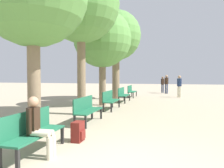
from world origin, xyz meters
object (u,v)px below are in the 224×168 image
(bench_row_4, at_px, (131,90))
(tree_row_2, at_px, (102,39))
(bench_row_0, at_px, (32,130))
(backpack, at_px, (78,132))
(pedestrian_near, at_px, (166,83))
(bench_row_3, at_px, (123,94))
(bench_row_2, at_px, (110,99))
(bench_row_1, at_px, (86,108))
(tree_row_1, at_px, (81,5))
(pedestrian_mid, at_px, (163,83))
(pedestrian_far, at_px, (179,85))
(tree_row_3, at_px, (116,36))
(person_seated, at_px, (38,125))

(bench_row_4, xyz_separation_m, tree_row_2, (-0.79, -4.85, 3.12))
(bench_row_0, bearing_deg, backpack, 61.60)
(bench_row_4, xyz_separation_m, pedestrian_near, (2.54, 4.09, 0.46))
(bench_row_3, xyz_separation_m, pedestrian_near, (2.54, 7.19, 0.46))
(bench_row_3, height_order, backpack, bench_row_3)
(bench_row_2, distance_m, pedestrian_near, 10.61)
(bench_row_2, xyz_separation_m, tree_row_2, (-0.79, 1.34, 3.12))
(bench_row_1, distance_m, tree_row_2, 5.48)
(tree_row_1, height_order, backpack, tree_row_1)
(bench_row_2, xyz_separation_m, pedestrian_mid, (2.18, 11.28, 0.38))
(tree_row_2, distance_m, pedestrian_far, 7.54)
(bench_row_2, distance_m, tree_row_3, 5.95)
(tree_row_2, distance_m, pedestrian_near, 9.91)
(backpack, bearing_deg, pedestrian_near, 82.71)
(tree_row_3, bearing_deg, bench_row_0, -85.79)
(pedestrian_mid, xyz_separation_m, pedestrian_far, (1.33, -4.35, 0.06))
(bench_row_1, relative_size, pedestrian_near, 0.99)
(backpack, bearing_deg, pedestrian_far, 76.34)
(bench_row_3, relative_size, pedestrian_near, 0.99)
(bench_row_1, xyz_separation_m, pedestrian_far, (3.51, 10.03, 0.43))
(bench_row_1, height_order, tree_row_1, tree_row_1)
(bench_row_0, bearing_deg, tree_row_3, 94.21)
(person_seated, bearing_deg, pedestrian_mid, 83.66)
(bench_row_3, height_order, bench_row_4, same)
(pedestrian_mid, bearing_deg, pedestrian_near, -69.81)
(tree_row_1, bearing_deg, pedestrian_near, 74.38)
(pedestrian_mid, bearing_deg, person_seated, -96.34)
(bench_row_0, bearing_deg, pedestrian_far, 75.05)
(tree_row_1, bearing_deg, tree_row_3, 90.00)
(bench_row_0, bearing_deg, bench_row_4, 90.00)
(tree_row_1, relative_size, tree_row_3, 1.01)
(bench_row_2, bearing_deg, bench_row_0, -90.00)
(bench_row_4, xyz_separation_m, tree_row_3, (-0.79, -1.70, 3.82))
(bench_row_0, height_order, bench_row_1, same)
(bench_row_2, xyz_separation_m, pedestrian_far, (3.51, 6.93, 0.43))
(bench_row_3, bearing_deg, pedestrian_near, 70.52)
(bench_row_2, relative_size, pedestrian_mid, 1.09)
(bench_row_4, distance_m, tree_row_1, 8.84)
(bench_row_2, relative_size, bench_row_3, 1.00)
(bench_row_1, xyz_separation_m, pedestrian_near, (2.54, 13.39, 0.46))
(bench_row_2, xyz_separation_m, backpack, (0.57, -5.14, -0.27))
(bench_row_1, xyz_separation_m, bench_row_2, (0.00, 3.10, 0.00))
(backpack, bearing_deg, bench_row_1, 105.60)
(bench_row_1, xyz_separation_m, tree_row_3, (-0.79, 7.60, 3.82))
(bench_row_2, distance_m, pedestrian_far, 7.78)
(bench_row_2, relative_size, bench_row_4, 1.00)
(bench_row_2, relative_size, backpack, 3.43)
(bench_row_3, relative_size, person_seated, 1.39)
(tree_row_3, xyz_separation_m, pedestrian_far, (4.29, 2.43, -3.38))
(person_seated, xyz_separation_m, pedestrian_far, (3.28, 13.24, 0.30))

